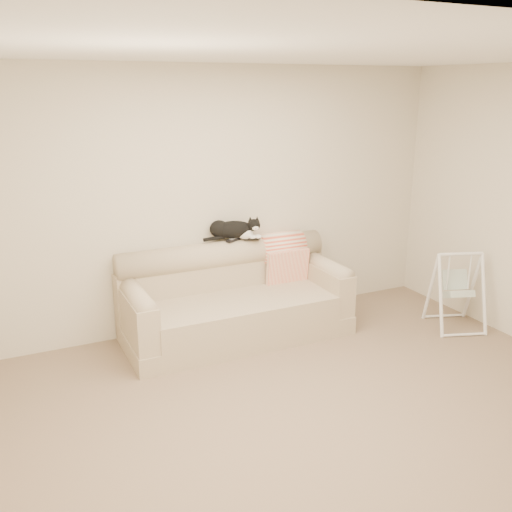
{
  "coord_description": "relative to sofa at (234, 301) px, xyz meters",
  "views": [
    {
      "loc": [
        -2.04,
        -3.24,
        2.39
      ],
      "look_at": [
        0.11,
        1.27,
        0.9
      ],
      "focal_mm": 40.0,
      "sensor_mm": 36.0,
      "label": 1
    }
  ],
  "objects": [
    {
      "name": "tuxedo_cat",
      "position": [
        0.12,
        0.26,
        0.66
      ],
      "size": [
        0.59,
        0.34,
        0.23
      ],
      "color": "black",
      "rests_on": "sofa"
    },
    {
      "name": "ground_plane",
      "position": [
        -0.03,
        -1.62,
        -0.35
      ],
      "size": [
        5.0,
        5.0,
        0.0
      ],
      "primitive_type": "plane",
      "color": "brown",
      "rests_on": "ground"
    },
    {
      "name": "remote_b",
      "position": [
        0.29,
        0.2,
        0.56
      ],
      "size": [
        0.18,
        0.07,
        0.02
      ],
      "color": "black",
      "rests_on": "sofa"
    },
    {
      "name": "room_shell",
      "position": [
        -0.03,
        -1.62,
        1.18
      ],
      "size": [
        5.04,
        4.04,
        2.6
      ],
      "color": "beige",
      "rests_on": "ground"
    },
    {
      "name": "sofa",
      "position": [
        0.0,
        0.0,
        0.0
      ],
      "size": [
        2.2,
        0.93,
        0.9
      ],
      "color": "tan",
      "rests_on": "ground"
    },
    {
      "name": "throw_blanket",
      "position": [
        0.65,
        0.23,
        0.37
      ],
      "size": [
        0.47,
        0.38,
        0.58
      ],
      "color": "#E55035",
      "rests_on": "sofa"
    },
    {
      "name": "baby_swing",
      "position": [
        2.12,
        -0.81,
        0.05
      ],
      "size": [
        0.63,
        0.65,
        0.81
      ],
      "color": "white",
      "rests_on": "ground"
    },
    {
      "name": "remote_a",
      "position": [
        0.11,
        0.24,
        0.56
      ],
      "size": [
        0.18,
        0.12,
        0.03
      ],
      "color": "black",
      "rests_on": "sofa"
    }
  ]
}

